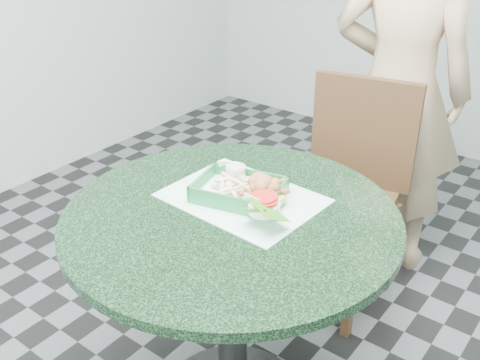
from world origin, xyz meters
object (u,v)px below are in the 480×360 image
Objects in this scene: dining_chair at (348,178)px; diner_person at (401,73)px; crab_sandwich at (260,197)px; sauce_ramekin at (242,176)px; cafe_table at (232,268)px; food_basket at (239,199)px.

diner_person is at bearing 74.07° from dining_chair.
crab_sandwich is 0.13m from sauce_ramekin.
dining_chair is 0.78m from crab_sandwich.
dining_chair is at bearing 95.78° from crab_sandwich.
cafe_table is 0.81m from dining_chair.
food_basket is 0.08m from crab_sandwich.
sauce_ramekin is at bearing -104.61° from dining_chair.
crab_sandwich is 2.17× the size of sauce_ramekin.
crab_sandwich is at bearing -30.45° from sauce_ramekin.
dining_chair reaches higher than crab_sandwich.
food_basket is at bearing 78.08° from diner_person.
dining_chair is 3.73× the size of food_basket.
sauce_ramekin reaches higher than food_basket.
diner_person reaches higher than crab_sandwich.
crab_sandwich is at bearing -0.45° from food_basket.
dining_chair is 15.09× the size of sauce_ramekin.
dining_chair reaches higher than cafe_table.
cafe_table is 1.03× the size of dining_chair.
diner_person is 1.08m from food_basket.
crab_sandwich is at bearing -95.15° from dining_chair.
diner_person is 13.42× the size of crab_sandwich.
crab_sandwich is (0.07, -0.73, 0.27)m from dining_chair.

